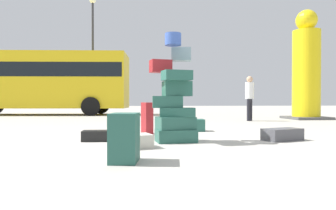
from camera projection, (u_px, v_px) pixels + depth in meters
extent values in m
plane|color=#ADA89E|center=(164.00, 140.00, 5.43)|extent=(80.00, 80.00, 0.00)
cube|color=#26594C|center=(176.00, 136.00, 5.18)|extent=(0.70, 0.52, 0.22)
cube|color=#26594C|center=(175.00, 123.00, 5.21)|extent=(0.69, 0.54, 0.21)
cube|color=#26594C|center=(177.00, 112.00, 5.24)|extent=(0.64, 0.47, 0.15)
cube|color=#26594C|center=(167.00, 102.00, 5.25)|extent=(0.53, 0.37, 0.20)
cube|color=#26594C|center=(177.00, 89.00, 5.28)|extent=(0.51, 0.38, 0.26)
cube|color=#26594C|center=(177.00, 75.00, 5.01)|extent=(0.51, 0.40, 0.16)
cube|color=maroon|center=(161.00, 66.00, 5.36)|extent=(0.40, 0.31, 0.22)
cube|color=gray|center=(181.00, 54.00, 5.44)|extent=(0.39, 0.30, 0.23)
cylinder|color=#334F99|center=(173.00, 39.00, 5.17)|extent=(0.28, 0.28, 0.20)
cube|color=beige|center=(133.00, 141.00, 4.51)|extent=(0.62, 0.52, 0.20)
cube|color=#26594C|center=(125.00, 137.00, 3.47)|extent=(0.36, 0.47, 0.56)
cube|color=maroon|center=(147.00, 118.00, 6.42)|extent=(0.26, 0.34, 0.67)
cube|color=black|center=(99.00, 136.00, 5.30)|extent=(0.59, 0.31, 0.18)
cube|color=#4C4C51|center=(282.00, 134.00, 5.38)|extent=(0.77, 0.56, 0.21)
cube|color=#26594C|center=(187.00, 125.00, 7.04)|extent=(0.80, 0.39, 0.28)
cylinder|color=black|center=(251.00, 110.00, 10.85)|extent=(0.12, 0.12, 0.78)
cylinder|color=black|center=(249.00, 110.00, 10.66)|extent=(0.12, 0.12, 0.78)
cylinder|color=white|center=(250.00, 91.00, 10.75)|extent=(0.30, 0.30, 0.59)
sphere|color=tan|center=(250.00, 79.00, 10.74)|extent=(0.22, 0.22, 0.22)
cylinder|color=yellow|center=(306.00, 75.00, 11.82)|extent=(1.04, 1.04, 3.46)
sphere|color=yellow|center=(307.00, 20.00, 11.79)|extent=(0.81, 0.81, 0.81)
cube|color=#4C4C4C|center=(306.00, 118.00, 11.84)|extent=(1.45, 1.45, 0.10)
cube|color=yellow|center=(39.00, 81.00, 15.70)|extent=(9.26, 3.28, 2.80)
cube|color=black|center=(39.00, 72.00, 15.70)|extent=(9.08, 3.28, 0.70)
cylinder|color=black|center=(101.00, 106.00, 17.04)|extent=(0.92, 0.33, 0.90)
cylinder|color=black|center=(91.00, 106.00, 14.55)|extent=(0.92, 0.33, 0.90)
cylinder|color=#333338|center=(93.00, 58.00, 16.42)|extent=(0.12, 0.12, 6.08)
sphere|color=#F2F2CC|center=(93.00, 0.00, 16.38)|extent=(0.36, 0.36, 0.36)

